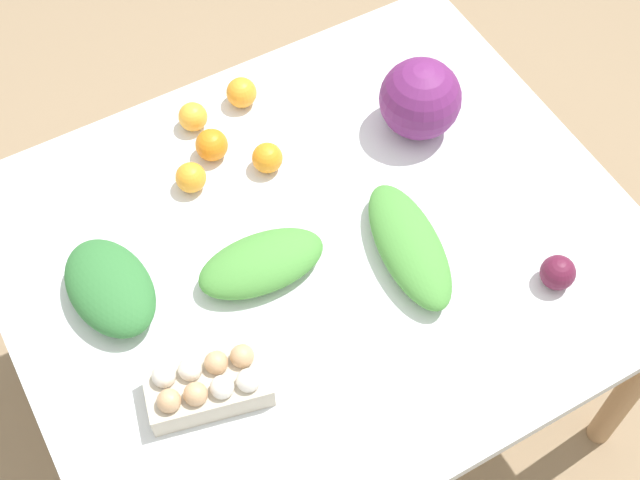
# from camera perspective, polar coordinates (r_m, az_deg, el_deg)

# --- Properties ---
(ground_plane) EXTENTS (8.00, 8.00, 0.00)m
(ground_plane) POSITION_cam_1_polar(r_m,az_deg,el_deg) (2.47, -0.00, -9.35)
(ground_plane) COLOR #937A5B
(dining_table) EXTENTS (1.28, 1.08, 0.72)m
(dining_table) POSITION_cam_1_polar(r_m,az_deg,el_deg) (1.90, -0.00, -1.71)
(dining_table) COLOR silver
(dining_table) RESTS_ON ground_plane
(cabbage_purple) EXTENTS (0.18, 0.18, 0.18)m
(cabbage_purple) POSITION_cam_1_polar(r_m,az_deg,el_deg) (1.97, 6.43, 8.97)
(cabbage_purple) COLOR #6B2366
(cabbage_purple) RESTS_ON dining_table
(egg_carton) EXTENTS (0.25, 0.16, 0.09)m
(egg_carton) POSITION_cam_1_polar(r_m,az_deg,el_deg) (1.65, -7.20, -9.17)
(egg_carton) COLOR beige
(egg_carton) RESTS_ON dining_table
(greens_bunch_kale) EXTENTS (0.27, 0.16, 0.07)m
(greens_bunch_kale) POSITION_cam_1_polar(r_m,az_deg,el_deg) (1.77, -3.81, -1.42)
(greens_bunch_kale) COLOR #4C933D
(greens_bunch_kale) RESTS_ON dining_table
(greens_bunch_chard) EXTENTS (0.17, 0.33, 0.08)m
(greens_bunch_chard) POSITION_cam_1_polar(r_m,az_deg,el_deg) (1.80, 5.72, -0.36)
(greens_bunch_chard) COLOR #4C933D
(greens_bunch_chard) RESTS_ON dining_table
(greens_bunch_scallion) EXTENTS (0.18, 0.25, 0.08)m
(greens_bunch_scallion) POSITION_cam_1_polar(r_m,az_deg,el_deg) (1.78, -13.30, -2.98)
(greens_bunch_scallion) COLOR #337538
(greens_bunch_scallion) RESTS_ON dining_table
(beet_root) EXTENTS (0.07, 0.07, 0.07)m
(beet_root) POSITION_cam_1_polar(r_m,az_deg,el_deg) (1.82, 14.98, -2.03)
(beet_root) COLOR #5B1933
(beet_root) RESTS_ON dining_table
(orange_0) EXTENTS (0.07, 0.07, 0.07)m
(orange_0) POSITION_cam_1_polar(r_m,az_deg,el_deg) (2.05, -5.05, 9.38)
(orange_0) COLOR orange
(orange_0) RESTS_ON dining_table
(orange_1) EXTENTS (0.07, 0.07, 0.07)m
(orange_1) POSITION_cam_1_polar(r_m,az_deg,el_deg) (2.02, -8.14, 7.82)
(orange_1) COLOR #F9A833
(orange_1) RESTS_ON dining_table
(orange_2) EXTENTS (0.07, 0.07, 0.07)m
(orange_2) POSITION_cam_1_polar(r_m,az_deg,el_deg) (1.95, -6.95, 6.06)
(orange_2) COLOR orange
(orange_2) RESTS_ON dining_table
(orange_3) EXTENTS (0.07, 0.07, 0.07)m
(orange_3) POSITION_cam_1_polar(r_m,az_deg,el_deg) (1.92, -3.45, 5.24)
(orange_3) COLOR orange
(orange_3) RESTS_ON dining_table
(orange_4) EXTENTS (0.07, 0.07, 0.07)m
(orange_4) POSITION_cam_1_polar(r_m,az_deg,el_deg) (1.91, -8.27, 3.98)
(orange_4) COLOR orange
(orange_4) RESTS_ON dining_table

